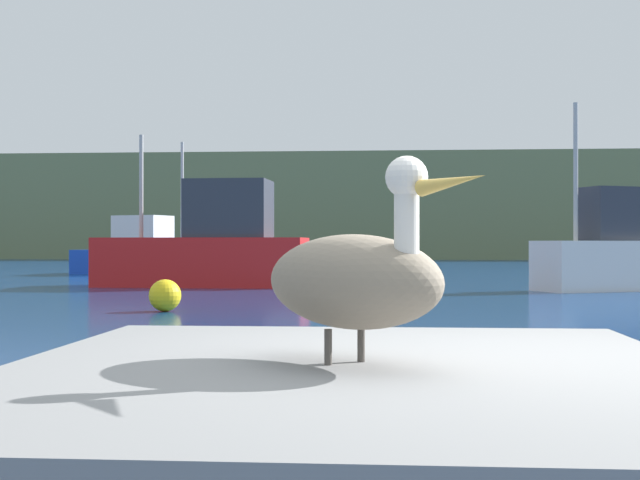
# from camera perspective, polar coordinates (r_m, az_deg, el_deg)

# --- Properties ---
(hillside_backdrop) EXTENTS (140.00, 16.28, 8.18)m
(hillside_backdrop) POSITION_cam_1_polar(r_m,az_deg,el_deg) (74.70, 5.01, 1.98)
(hillside_backdrop) COLOR #6B7A51
(hillside_backdrop) RESTS_ON ground
(pier_dock) EXTENTS (2.68, 3.08, 0.79)m
(pier_dock) POSITION_cam_1_polar(r_m,az_deg,el_deg) (3.54, 2.06, -14.31)
(pier_dock) COLOR gray
(pier_dock) RESTS_ON ground
(pelican) EXTENTS (0.95, 1.05, 0.78)m
(pelican) POSITION_cam_1_polar(r_m,az_deg,el_deg) (3.42, 2.22, -2.46)
(pelican) COLOR gray
(pelican) RESTS_ON pier_dock
(fishing_boat_blue) EXTENTS (6.25, 3.72, 5.25)m
(fishing_boat_blue) POSITION_cam_1_polar(r_m,az_deg,el_deg) (36.50, -11.20, -0.87)
(fishing_boat_blue) COLOR blue
(fishing_boat_blue) RESTS_ON ground
(fishing_boat_white) EXTENTS (4.93, 3.32, 4.91)m
(fishing_boat_white) POSITION_cam_1_polar(r_m,az_deg,el_deg) (24.92, 18.60, -0.88)
(fishing_boat_white) COLOR white
(fishing_boat_white) RESTS_ON ground
(fishing_boat_red) EXTENTS (6.08, 2.25, 4.41)m
(fishing_boat_red) POSITION_cam_1_polar(r_m,az_deg,el_deg) (25.85, -7.10, -0.45)
(fishing_boat_red) COLOR red
(fishing_boat_red) RESTS_ON ground
(mooring_buoy) EXTENTS (0.59, 0.59, 0.59)m
(mooring_buoy) POSITION_cam_1_polar(r_m,az_deg,el_deg) (16.57, -9.89, -3.51)
(mooring_buoy) COLOR yellow
(mooring_buoy) RESTS_ON ground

